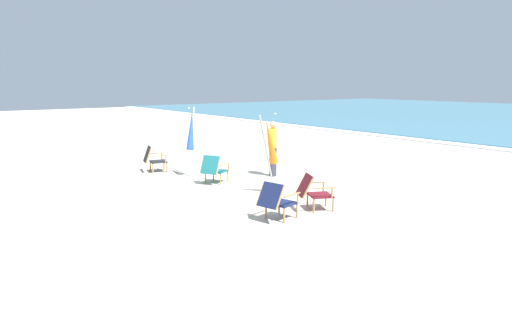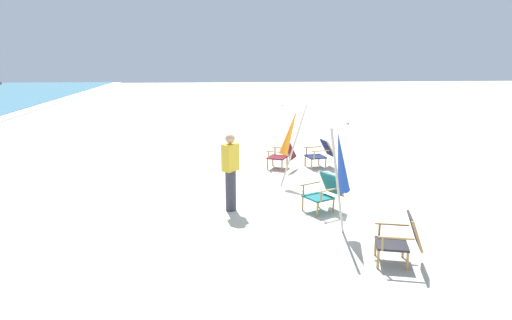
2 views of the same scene
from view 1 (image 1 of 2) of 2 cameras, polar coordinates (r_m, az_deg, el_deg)
ground_plane at (r=11.95m, az=-4.62°, el=-3.67°), size 80.00×80.00×0.00m
surf_band at (r=21.83m, az=26.08°, el=1.54°), size 80.00×1.10×0.06m
beach_chair_front_left at (r=12.55m, az=-5.29°, el=-1.04°), size 0.85×0.91×0.80m
beach_chair_back_right at (r=10.02m, az=7.15°, el=-3.83°), size 0.84×0.92×0.79m
beach_chair_mid_center at (r=14.46m, az=-12.71°, el=0.22°), size 0.72×0.80×0.82m
beach_chair_back_left at (r=9.22m, az=2.58°, el=-4.96°), size 0.72×0.86×0.78m
umbrella_furled_orange at (r=11.08m, az=1.76°, el=2.25°), size 0.40×0.77×2.02m
umbrella_furled_blue at (r=13.57m, az=-8.11°, el=3.63°), size 0.57×0.56×2.06m
person_near_chairs at (r=13.44m, az=2.13°, el=1.50°), size 0.39×0.37×1.63m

